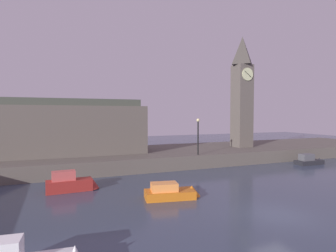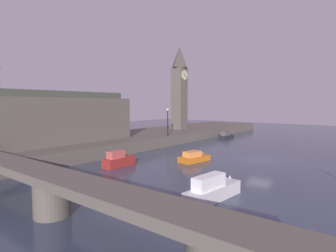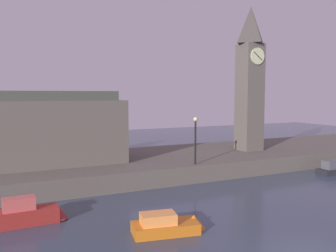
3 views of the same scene
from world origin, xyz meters
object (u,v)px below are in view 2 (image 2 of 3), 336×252
boat_barge_dark (227,136)px  parliament_hall (55,117)px  boat_ferry_white (215,189)px  streetlamp (168,119)px  clock_tower (179,87)px  boat_patrol_orange (196,157)px  boat_dinghy_red (121,160)px

boat_barge_dark → parliament_hall: bearing=162.2°
boat_ferry_white → boat_barge_dark: size_ratio=1.37×
streetlamp → boat_barge_dark: 14.49m
boat_barge_dark → streetlamp: bearing=167.7°
streetlamp → boat_barge_dark: bearing=-12.3°
boat_ferry_white → boat_barge_dark: (29.95, 13.67, -0.22)m
parliament_hall → boat_barge_dark: size_ratio=4.40×
streetlamp → boat_barge_dark: size_ratio=0.99×
clock_tower → boat_patrol_orange: size_ratio=3.37×
clock_tower → boat_patrol_orange: clock_tower is taller
boat_ferry_white → boat_dinghy_red: bearing=77.3°
parliament_hall → boat_barge_dark: 29.69m
streetlamp → parliament_hall: bearing=157.1°
boat_dinghy_red → streetlamp: bearing=18.7°
boat_dinghy_red → boat_barge_dark: (27.22, 1.60, -0.18)m
clock_tower → boat_barge_dark: bearing=-58.3°
boat_dinghy_red → boat_ferry_white: bearing=-102.7°
parliament_hall → boat_ferry_white: size_ratio=3.21×
parliament_hall → boat_dinghy_red: 11.35m
clock_tower → boat_ferry_white: size_ratio=2.71×
clock_tower → boat_ferry_white: 34.11m
clock_tower → boat_barge_dark: 12.46m
clock_tower → streetlamp: (-9.14, -4.44, -5.32)m
parliament_hall → boat_patrol_orange: size_ratio=3.99×
clock_tower → boat_dinghy_red: clock_tower is taller
boat_dinghy_red → boat_barge_dark: boat_dinghy_red is taller
clock_tower → parliament_hall: 23.93m
streetlamp → boat_ferry_white: 23.49m
clock_tower → parliament_hall: bearing=176.2°
clock_tower → parliament_hall: size_ratio=0.84×
boat_barge_dark → boat_patrol_orange: 21.41m
streetlamp → clock_tower: bearing=25.9°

